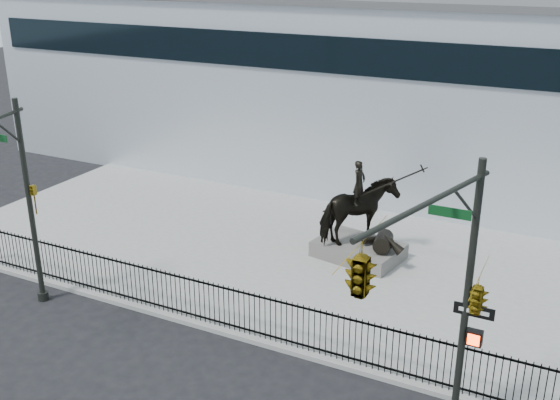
% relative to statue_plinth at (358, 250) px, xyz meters
% --- Properties ---
extents(ground, '(120.00, 120.00, 0.00)m').
position_rel_statue_plinth_xyz_m(ground, '(-1.60, -7.93, -0.45)').
color(ground, black).
rests_on(ground, ground).
extents(plaza, '(30.00, 12.00, 0.15)m').
position_rel_statue_plinth_xyz_m(plaza, '(-1.60, -0.93, -0.37)').
color(plaza, gray).
rests_on(plaza, ground).
extents(building, '(44.00, 14.00, 9.00)m').
position_rel_statue_plinth_xyz_m(building, '(-1.60, 12.07, 4.05)').
color(building, silver).
rests_on(building, ground).
extents(picket_fence, '(22.10, 0.10, 1.50)m').
position_rel_statue_plinth_xyz_m(picket_fence, '(-1.60, -6.68, 0.46)').
color(picket_fence, black).
rests_on(picket_fence, plaza).
extents(statue_plinth, '(3.50, 2.70, 0.59)m').
position_rel_statue_plinth_xyz_m(statue_plinth, '(0.00, 0.00, 0.00)').
color(statue_plinth, '#5A5852').
rests_on(statue_plinth, plaza).
extents(equestrian_statue, '(4.00, 2.84, 3.43)m').
position_rel_statue_plinth_xyz_m(equestrian_statue, '(0.06, -0.01, 1.54)').
color(equestrian_statue, black).
rests_on(equestrian_statue, statue_plinth).
extents(traffic_signal_left, '(1.52, 4.84, 7.00)m').
position_rel_statue_plinth_xyz_m(traffic_signal_left, '(-8.35, -8.55, 3.58)').
color(traffic_signal_left, black).
rests_on(traffic_signal_left, ground).
extents(traffic_signal_right, '(2.17, 6.86, 7.00)m').
position_rel_statue_plinth_xyz_m(traffic_signal_right, '(4.87, -9.93, 4.40)').
color(traffic_signal_right, black).
rests_on(traffic_signal_right, ground).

